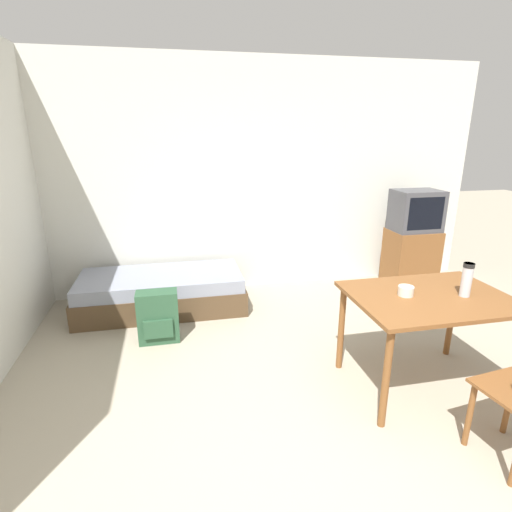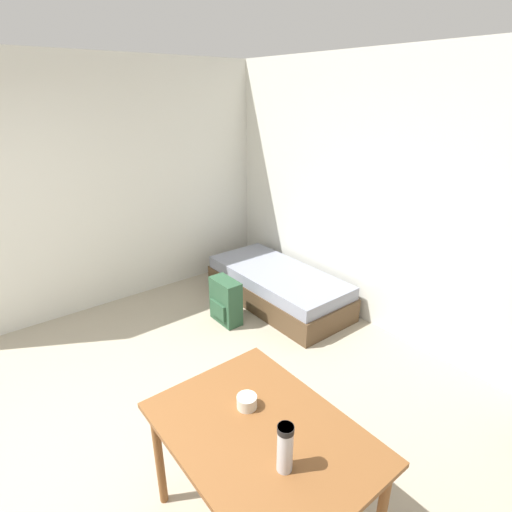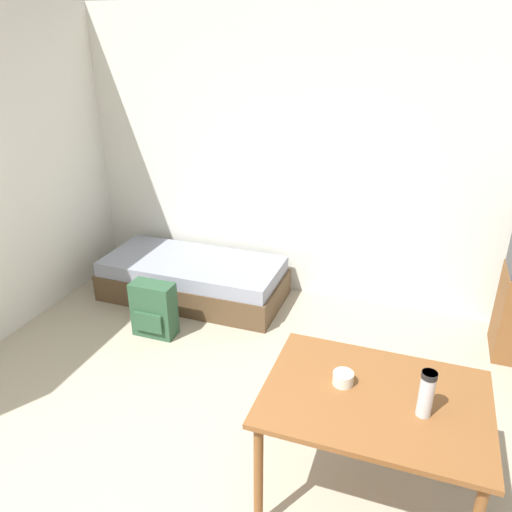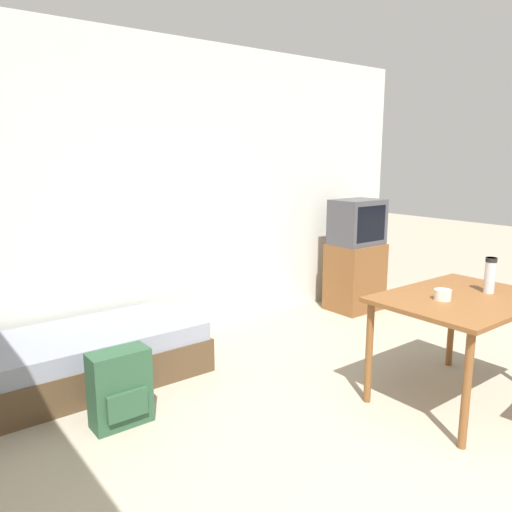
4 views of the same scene
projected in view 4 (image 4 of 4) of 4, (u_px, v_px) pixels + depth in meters
The scene contains 7 objects.
wall_back at pixel (178, 193), 4.56m from camera, with size 5.69×0.06×2.70m.
daybed at pixel (85, 358), 3.72m from camera, with size 1.78×0.81×0.41m.
tv at pixel (356, 257), 5.47m from camera, with size 0.56×0.45×1.22m.
dining_table at pixel (461, 309), 3.38m from camera, with size 1.14×0.83×0.75m.
thermos_flask at pixel (490, 273), 3.43m from camera, with size 0.08×0.08×0.25m.
mate_bowl at pixel (443, 295), 3.28m from camera, with size 0.11×0.11×0.07m.
backpack at pixel (120, 389), 3.14m from camera, with size 0.37×0.21×0.49m.
Camera 4 is at (-2.24, -0.79, 1.69)m, focal length 35.00 mm.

